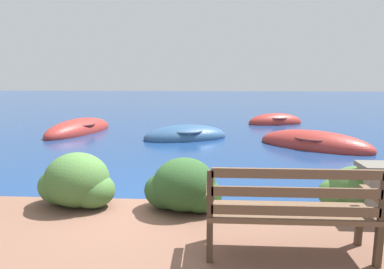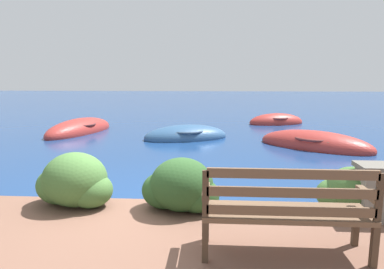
# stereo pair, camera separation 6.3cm
# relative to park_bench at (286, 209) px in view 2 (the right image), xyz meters

# --- Properties ---
(ground_plane) EXTENTS (80.00, 80.00, 0.00)m
(ground_plane) POSITION_rel_park_bench_xyz_m (-1.78, 1.47, -0.71)
(ground_plane) COLOR navy
(park_bench) EXTENTS (1.62, 0.48, 0.93)m
(park_bench) POSITION_rel_park_bench_xyz_m (0.00, 0.00, 0.00)
(park_bench) COLOR #433123
(park_bench) RESTS_ON patio_terrace
(hedge_clump_left) EXTENTS (1.08, 0.78, 0.74)m
(hedge_clump_left) POSITION_rel_park_bench_xyz_m (-2.58, 1.18, -0.17)
(hedge_clump_left) COLOR #426B33
(hedge_clump_left) RESTS_ON patio_terrace
(hedge_clump_centre) EXTENTS (1.03, 0.74, 0.70)m
(hedge_clump_centre) POSITION_rel_park_bench_xyz_m (-1.13, 1.10, -0.18)
(hedge_clump_centre) COLOR #284C23
(hedge_clump_centre) RESTS_ON patio_terrace
(hedge_clump_right) EXTENTS (0.87, 0.63, 0.59)m
(hedge_clump_right) POSITION_rel_park_bench_xyz_m (1.09, 1.20, -0.23)
(hedge_clump_right) COLOR #426B33
(hedge_clump_right) RESTS_ON patio_terrace
(rowboat_nearest) EXTENTS (3.28, 2.80, 0.82)m
(rowboat_nearest) POSITION_rel_park_bench_xyz_m (2.11, 6.35, -0.64)
(rowboat_nearest) COLOR #9E2D28
(rowboat_nearest) RESTS_ON ground_plane
(rowboat_mid) EXTENTS (2.94, 2.10, 0.77)m
(rowboat_mid) POSITION_rel_park_bench_xyz_m (-1.57, 7.47, -0.64)
(rowboat_mid) COLOR #2D517A
(rowboat_mid) RESTS_ON ground_plane
(rowboat_far) EXTENTS (1.98, 3.41, 0.88)m
(rowboat_far) POSITION_rel_park_bench_xyz_m (-5.38, 8.39, -0.63)
(rowboat_far) COLOR #9E2D28
(rowboat_far) RESTS_ON ground_plane
(rowboat_outer) EXTENTS (2.50, 1.61, 0.77)m
(rowboat_outer) POSITION_rel_park_bench_xyz_m (1.90, 11.08, -0.64)
(rowboat_outer) COLOR #9E2D28
(rowboat_outer) RESTS_ON ground_plane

